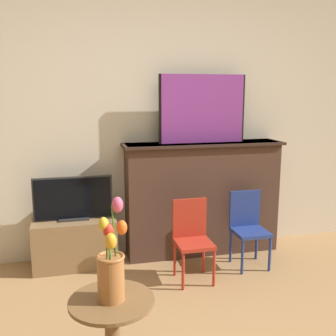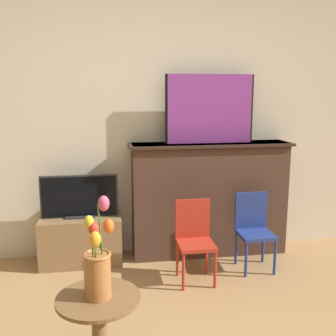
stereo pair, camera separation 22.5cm
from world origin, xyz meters
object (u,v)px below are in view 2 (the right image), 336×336
object	(u,v)px
painting	(210,109)
tv_monitor	(80,197)
chair_blue	(254,226)
vase_tulips	(98,265)
chair_red	(194,236)

from	to	relation	value
painting	tv_monitor	bearing A→B (deg)	-177.69
tv_monitor	chair_blue	distance (m)	1.57
vase_tulips	chair_red	bearing A→B (deg)	53.95
chair_red	vase_tulips	world-z (taller)	vase_tulips
chair_red	tv_monitor	bearing A→B (deg)	153.02
painting	chair_blue	size ratio (longest dim) A/B	1.24
tv_monitor	chair_blue	xyz separation A→B (m)	(1.51, -0.34, -0.24)
painting	tv_monitor	world-z (taller)	painting
chair_blue	vase_tulips	world-z (taller)	vase_tulips
chair_red	vase_tulips	xyz separation A→B (m)	(-0.76, -1.05, 0.28)
tv_monitor	vase_tulips	size ratio (longest dim) A/B	1.24
painting	chair_red	distance (m)	1.17
painting	vase_tulips	bearing A→B (deg)	-122.75
chair_red	vase_tulips	size ratio (longest dim) A/B	1.21
tv_monitor	chair_blue	bearing A→B (deg)	-12.60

